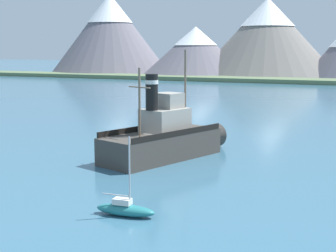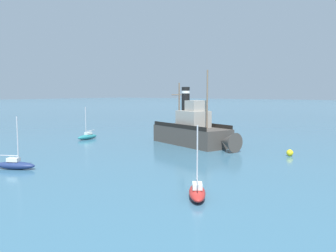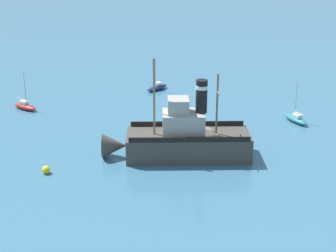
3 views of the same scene
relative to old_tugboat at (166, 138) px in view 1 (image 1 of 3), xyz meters
The scene contains 6 objects.
ground_plane 2.70m from the old_tugboat, 96.93° to the right, with size 600.00×600.00×0.00m, color #38667F.
mountain_ridge 132.96m from the old_tugboat, 95.30° to the left, with size 202.57×53.11×31.01m.
shoreline_strip 106.57m from the old_tugboat, 90.13° to the left, with size 240.00×12.00×1.20m, color #5B704C.
old_tugboat is the anchor object (origin of this frame).
sailboat_teal 16.78m from the old_tugboat, 74.36° to the right, with size 3.87×1.39×4.90m.
mooring_buoy 13.20m from the old_tugboat, 86.76° to the left, with size 0.74×0.74×0.74m, color yellow.
Camera 1 is at (19.29, -40.54, 10.15)m, focal length 55.00 mm.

